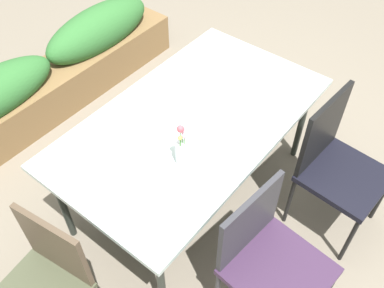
{
  "coord_description": "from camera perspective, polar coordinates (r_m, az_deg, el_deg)",
  "views": [
    {
      "loc": [
        -1.6,
        -1.28,
        2.64
      ],
      "look_at": [
        -0.07,
        -0.07,
        0.52
      ],
      "focal_mm": 39.87,
      "sensor_mm": 36.0,
      "label": 1
    }
  ],
  "objects": [
    {
      "name": "chair_end_left",
      "position": [
        2.48,
        -19.15,
        -16.94
      ],
      "size": [
        0.5,
        0.5,
        0.89
      ],
      "rotation": [
        0.0,
        0.0,
        1.7
      ],
      "color": "#444833",
      "rests_on": "ground"
    },
    {
      "name": "ground_plane",
      "position": [
        3.34,
        -0.17,
        -4.79
      ],
      "size": [
        12.0,
        12.0,
        0.0
      ],
      "primitive_type": "plane",
      "color": "#756B5B"
    },
    {
      "name": "planter_box",
      "position": [
        3.95,
        -18.01,
        8.87
      ],
      "size": [
        2.57,
        0.45,
        0.69
      ],
      "color": "brown",
      "rests_on": "ground"
    },
    {
      "name": "chair_near_right",
      "position": [
        2.86,
        18.67,
        -2.17
      ],
      "size": [
        0.52,
        0.52,
        1.01
      ],
      "rotation": [
        0.0,
        0.0,
        3.07
      ],
      "color": "black",
      "rests_on": "ground"
    },
    {
      "name": "dining_table",
      "position": [
        2.74,
        -0.0,
        2.67
      ],
      "size": [
        1.83,
        1.05,
        0.76
      ],
      "color": "#B2C6C1",
      "rests_on": "ground"
    },
    {
      "name": "flower_vase",
      "position": [
        2.38,
        -1.41,
        -0.73
      ],
      "size": [
        0.07,
        0.07,
        0.31
      ],
      "color": "silver",
      "rests_on": "dining_table"
    },
    {
      "name": "chair_near_left",
      "position": [
        2.4,
        10.14,
        -14.54
      ],
      "size": [
        0.55,
        0.55,
        0.94
      ],
      "rotation": [
        0.0,
        0.0,
        3.04
      ],
      "color": "#38233E",
      "rests_on": "ground"
    }
  ]
}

